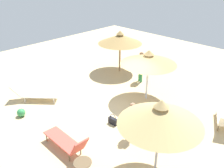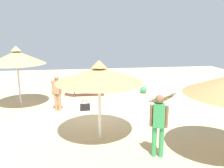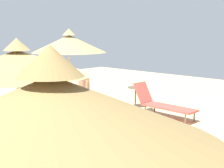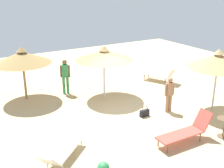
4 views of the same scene
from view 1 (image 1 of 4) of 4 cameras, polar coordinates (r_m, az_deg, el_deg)
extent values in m
cube|color=tan|center=(11.39, 2.03, -6.26)|extent=(24.00, 24.00, 0.10)
cylinder|color=olive|center=(15.09, 1.79, 6.57)|extent=(0.11, 0.11, 2.01)
cone|color=#997A47|center=(14.79, 1.84, 10.29)|extent=(2.59, 2.59, 0.54)
cone|color=#997A47|center=(14.69, 1.86, 11.68)|extent=(0.47, 0.47, 0.22)
cylinder|color=white|center=(11.97, 8.05, 1.12)|extent=(0.09, 0.09, 2.08)
cone|color=tan|center=(11.59, 8.36, 5.64)|extent=(2.62, 2.62, 0.45)
cone|color=tan|center=(11.48, 8.46, 7.16)|extent=(0.47, 0.47, 0.22)
cylinder|color=#B2B2B7|center=(7.73, 10.37, -13.47)|extent=(0.08, 0.08, 2.35)
cone|color=tan|center=(7.12, 11.03, -7.04)|extent=(2.45, 2.45, 0.57)
cone|color=tan|center=(6.92, 11.29, -4.38)|extent=(0.44, 0.44, 0.22)
cylinder|color=brown|center=(11.90, 22.83, -5.82)|extent=(0.04, 0.04, 0.32)
cylinder|color=brown|center=(10.83, 23.07, -9.19)|extent=(0.04, 0.04, 0.32)
cube|color=silver|center=(12.49, -16.07, -2.46)|extent=(1.53, 1.63, 0.05)
cylinder|color=silver|center=(12.56, -12.62, -2.68)|extent=(0.04, 0.04, 0.26)
cylinder|color=silver|center=(12.16, -13.17, -3.75)|extent=(0.04, 0.04, 0.26)
cylinder|color=silver|center=(13.00, -18.62, -2.45)|extent=(0.04, 0.04, 0.26)
cylinder|color=silver|center=(12.61, -19.34, -3.48)|extent=(0.04, 0.04, 0.26)
cube|color=silver|center=(12.76, -20.82, -1.19)|extent=(0.77, 0.77, 0.54)
cube|color=#CC4C3F|center=(9.27, -11.23, -12.43)|extent=(0.61, 1.73, 0.05)
cylinder|color=brown|center=(9.80, -14.71, -11.82)|extent=(0.04, 0.04, 0.32)
cylinder|color=brown|center=(9.97, -12.34, -10.75)|extent=(0.04, 0.04, 0.32)
cylinder|color=brown|center=(8.82, -9.72, -16.21)|extent=(0.04, 0.04, 0.32)
cylinder|color=brown|center=(9.01, -7.18, -14.89)|extent=(0.04, 0.04, 0.32)
cube|color=#CC4C3F|center=(8.39, -7.41, -13.97)|extent=(0.57, 0.38, 0.63)
cylinder|color=#338C4C|center=(14.04, 6.33, 2.35)|extent=(0.13, 0.13, 0.86)
cylinder|color=#338C4C|center=(13.89, 6.72, 2.06)|extent=(0.13, 0.13, 0.86)
cube|color=#338C4C|center=(13.68, 6.68, 5.07)|extent=(0.31, 0.35, 0.64)
sphere|color=brown|center=(13.53, 6.77, 6.80)|extent=(0.23, 0.23, 0.23)
cylinder|color=brown|center=(13.85, 6.27, 5.25)|extent=(0.09, 0.09, 0.59)
cylinder|color=brown|center=(13.53, 7.09, 4.70)|extent=(0.09, 0.09, 0.59)
cylinder|color=#A57554|center=(9.60, 4.26, -10.14)|extent=(0.13, 0.13, 0.76)
cylinder|color=#A57554|center=(9.51, 4.80, -10.57)|extent=(0.13, 0.13, 0.76)
cube|color=#A57554|center=(9.17, 4.68, -7.02)|extent=(0.27, 0.29, 0.57)
sphere|color=#A57554|center=(8.97, 4.77, -4.94)|extent=(0.21, 0.21, 0.21)
cylinder|color=#A57554|center=(9.30, 4.02, -6.67)|extent=(0.09, 0.09, 0.52)
cylinder|color=#A57554|center=(9.08, 5.34, -7.65)|extent=(0.09, 0.09, 0.52)
cube|color=black|center=(10.40, 0.22, -8.48)|extent=(0.16, 0.42, 0.28)
torus|color=black|center=(10.29, 0.22, -7.60)|extent=(0.03, 0.29, 0.29)
cylinder|color=brown|center=(7.80, -6.74, -17.39)|extent=(0.55, 0.55, 0.02)
sphere|color=#338C4C|center=(11.56, -20.07, -6.17)|extent=(0.36, 0.36, 0.36)
camera|label=2|loc=(16.84, 24.92, 14.48)|focal=37.24mm
camera|label=3|loc=(16.74, 0.26, 14.16)|focal=51.00mm
camera|label=4|loc=(12.77, -57.23, 10.81)|focal=45.84mm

